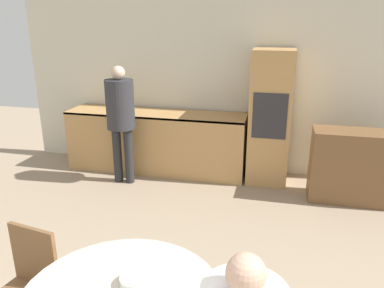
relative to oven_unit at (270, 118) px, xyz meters
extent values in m
cube|color=beige|center=(-0.64, 0.34, 0.38)|extent=(6.37, 0.05, 2.60)
cube|color=tan|center=(-1.64, -0.01, -0.47)|extent=(2.66, 0.60, 0.90)
cube|color=black|center=(-1.64, -0.01, -0.03)|extent=(2.66, 0.60, 0.03)
cube|color=tan|center=(0.00, 0.00, 0.00)|extent=(0.55, 0.58, 1.84)
cube|color=#28282D|center=(0.00, -0.29, 0.09)|extent=(0.44, 0.01, 0.60)
cube|color=brown|center=(1.10, -0.40, -0.46)|extent=(1.11, 0.45, 0.91)
cube|color=brown|center=(-1.43, -3.22, -0.25)|extent=(0.38, 0.09, 0.44)
sphere|color=tan|center=(0.02, -3.72, 0.24)|extent=(0.18, 0.18, 0.18)
cylinder|color=#262628|center=(-2.04, -0.54, -0.52)|extent=(0.12, 0.12, 0.79)
cylinder|color=#262628|center=(-1.87, -0.54, -0.52)|extent=(0.12, 0.12, 0.79)
cylinder|color=#2D2D33|center=(-1.96, -0.54, 0.20)|extent=(0.38, 0.38, 0.66)
sphere|color=beige|center=(-1.96, -0.54, 0.62)|extent=(0.18, 0.18, 0.18)
cylinder|color=silver|center=(-0.61, -3.44, -0.13)|extent=(0.17, 0.17, 0.05)
camera|label=1|loc=(0.11, -5.08, 1.28)|focal=35.00mm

